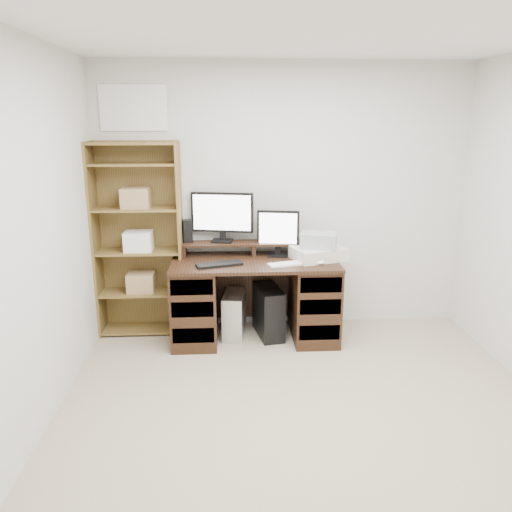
{
  "coord_description": "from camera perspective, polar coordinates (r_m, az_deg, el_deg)",
  "views": [
    {
      "loc": [
        -0.52,
        -2.69,
        1.99
      ],
      "look_at": [
        -0.29,
        1.43,
        0.85
      ],
      "focal_mm": 35.0,
      "sensor_mm": 36.0,
      "label": 1
    }
  ],
  "objects": [
    {
      "name": "printer",
      "position": [
        4.57,
        7.12,
        0.31
      ],
      "size": [
        0.53,
        0.46,
        0.11
      ],
      "primitive_type": "cube",
      "rotation": [
        0.0,
        0.0,
        0.31
      ],
      "color": "beige",
      "rests_on": "desk"
    },
    {
      "name": "mouse",
      "position": [
        4.42,
        7.3,
        -0.75
      ],
      "size": [
        0.09,
        0.07,
        0.03
      ],
      "primitive_type": "ellipsoid",
      "rotation": [
        0.0,
        0.0,
        0.23
      ],
      "color": "white",
      "rests_on": "desk"
    },
    {
      "name": "keyboard_white",
      "position": [
        4.38,
        3.82,
        -0.9
      ],
      "size": [
        0.4,
        0.22,
        0.02
      ],
      "primitive_type": "cube",
      "rotation": [
        0.0,
        0.0,
        0.29
      ],
      "color": "white",
      "rests_on": "desk"
    },
    {
      "name": "basket",
      "position": [
        4.54,
        7.17,
        1.82
      ],
      "size": [
        0.36,
        0.3,
        0.14
      ],
      "primitive_type": "cube",
      "rotation": [
        0.0,
        0.0,
        -0.27
      ],
      "color": "#9FA4A9",
      "rests_on": "printer"
    },
    {
      "name": "riser_shelf",
      "position": [
        4.69,
        -0.29,
        1.29
      ],
      "size": [
        1.4,
        0.22,
        0.12
      ],
      "color": "black",
      "rests_on": "desk"
    },
    {
      "name": "room",
      "position": [
        2.84,
        7.4,
        0.22
      ],
      "size": [
        3.54,
        4.04,
        2.54
      ],
      "color": "tan",
      "rests_on": "ground"
    },
    {
      "name": "monitor_wide",
      "position": [
        4.67,
        -3.88,
        4.78
      ],
      "size": [
        0.58,
        0.19,
        0.46
      ],
      "rotation": [
        0.0,
        0.0,
        -0.19
      ],
      "color": "black",
      "rests_on": "riser_shelf"
    },
    {
      "name": "speaker",
      "position": [
        4.7,
        -7.83,
        2.86
      ],
      "size": [
        0.1,
        0.1,
        0.21
      ],
      "primitive_type": "cube",
      "rotation": [
        0.0,
        0.0,
        0.19
      ],
      "color": "black",
      "rests_on": "riser_shelf"
    },
    {
      "name": "monitor_small",
      "position": [
        4.62,
        2.54,
        2.83
      ],
      "size": [
        0.39,
        0.17,
        0.43
      ],
      "rotation": [
        0.0,
        0.0,
        -0.17
      ],
      "color": "black",
      "rests_on": "desk"
    },
    {
      "name": "tower_silver",
      "position": [
        4.74,
        -2.5,
        -6.66
      ],
      "size": [
        0.24,
        0.44,
        0.42
      ],
      "primitive_type": "cube",
      "rotation": [
        0.0,
        0.0,
        -0.13
      ],
      "color": "#B8BBBF",
      "rests_on": "ground"
    },
    {
      "name": "tower_black",
      "position": [
        4.73,
        1.44,
        -6.35
      ],
      "size": [
        0.28,
        0.5,
        0.47
      ],
      "rotation": [
        0.0,
        0.0,
        0.18
      ],
      "color": "black",
      "rests_on": "ground"
    },
    {
      "name": "bookshelf",
      "position": [
        4.74,
        -13.24,
        1.97
      ],
      "size": [
        0.8,
        0.3,
        1.8
      ],
      "color": "brown",
      "rests_on": "ground"
    },
    {
      "name": "keyboard_black",
      "position": [
        4.36,
        -4.23,
        -0.96
      ],
      "size": [
        0.42,
        0.24,
        0.02
      ],
      "primitive_type": "cube",
      "rotation": [
        0.0,
        0.0,
        0.29
      ],
      "color": "black",
      "rests_on": "desk"
    },
    {
      "name": "desk",
      "position": [
        4.62,
        -0.15,
        -4.81
      ],
      "size": [
        1.5,
        0.7,
        0.75
      ],
      "color": "black",
      "rests_on": "ground"
    }
  ]
}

